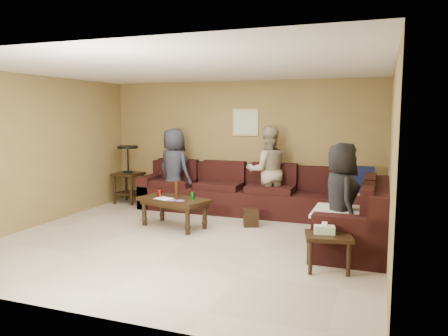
% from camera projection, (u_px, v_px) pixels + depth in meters
% --- Properties ---
extents(room, '(5.60, 5.50, 2.50)m').
position_uv_depth(room, '(187.00, 128.00, 6.24)').
color(room, beige).
rests_on(room, ground).
extents(sectional_sofa, '(4.65, 2.90, 0.97)m').
position_uv_depth(sectional_sofa, '(268.00, 204.00, 7.54)').
color(sectional_sofa, black).
rests_on(sectional_sofa, ground).
extents(coffee_table, '(1.29, 0.88, 0.77)m').
position_uv_depth(coffee_table, '(174.00, 203.00, 7.19)').
color(coffee_table, black).
rests_on(coffee_table, ground).
extents(end_table_left, '(0.55, 0.55, 1.20)m').
position_uv_depth(end_table_left, '(128.00, 173.00, 9.14)').
color(end_table_left, black).
rests_on(end_table_left, ground).
extents(side_table_right, '(0.62, 0.55, 0.59)m').
position_uv_depth(side_table_right, '(328.00, 239.00, 5.20)').
color(side_table_right, black).
rests_on(side_table_right, ground).
extents(waste_bin, '(0.32, 0.32, 0.29)m').
position_uv_depth(waste_bin, '(251.00, 217.00, 7.29)').
color(waste_bin, black).
rests_on(waste_bin, ground).
extents(wall_art, '(0.52, 0.04, 0.52)m').
position_uv_depth(wall_art, '(246.00, 122.00, 8.51)').
color(wall_art, tan).
rests_on(wall_art, ground).
extents(person_left, '(0.91, 0.75, 1.59)m').
position_uv_depth(person_left, '(174.00, 169.00, 8.53)').
color(person_left, '#2A2D3A').
rests_on(person_left, ground).
extents(person_middle, '(0.99, 0.90, 1.64)m').
position_uv_depth(person_middle, '(268.00, 171.00, 8.04)').
color(person_middle, tan).
rests_on(person_middle, ground).
extents(person_right, '(0.71, 0.85, 1.50)m').
position_uv_depth(person_right, '(341.00, 199.00, 5.79)').
color(person_right, black).
rests_on(person_right, ground).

